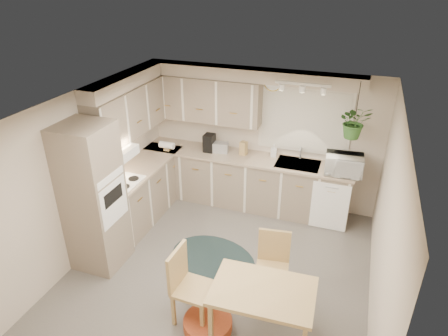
% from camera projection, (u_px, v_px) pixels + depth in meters
% --- Properties ---
extents(floor, '(4.20, 4.20, 0.00)m').
position_uv_depth(floor, '(220.00, 269.00, 5.64)').
color(floor, '#625E56').
rests_on(floor, ground).
extents(ceiling, '(4.20, 4.20, 0.00)m').
position_uv_depth(ceiling, '(219.00, 106.00, 4.56)').
color(ceiling, silver).
rests_on(ceiling, wall_back).
extents(wall_back, '(4.00, 0.04, 2.40)m').
position_uv_depth(wall_back, '(262.00, 137.00, 6.86)').
color(wall_back, beige).
rests_on(wall_back, floor).
extents(wall_front, '(4.00, 0.04, 2.40)m').
position_uv_depth(wall_front, '(134.00, 319.00, 3.33)').
color(wall_front, beige).
rests_on(wall_front, floor).
extents(wall_left, '(0.04, 4.20, 2.40)m').
position_uv_depth(wall_left, '(89.00, 172.00, 5.70)').
color(wall_left, beige).
rests_on(wall_left, floor).
extents(wall_right, '(0.04, 4.20, 2.40)m').
position_uv_depth(wall_right, '(386.00, 227.00, 4.50)').
color(wall_right, beige).
rests_on(wall_right, floor).
extents(base_cab_left, '(0.60, 1.85, 0.90)m').
position_uv_depth(base_cab_left, '(143.00, 192.00, 6.68)').
color(base_cab_left, gray).
rests_on(base_cab_left, floor).
extents(base_cab_back, '(3.60, 0.60, 0.90)m').
position_uv_depth(base_cab_back, '(244.00, 181.00, 7.01)').
color(base_cab_back, gray).
rests_on(base_cab_back, floor).
extents(counter_left, '(0.64, 1.89, 0.04)m').
position_uv_depth(counter_left, '(141.00, 167.00, 6.47)').
color(counter_left, tan).
rests_on(counter_left, base_cab_left).
extents(counter_back, '(3.64, 0.64, 0.04)m').
position_uv_depth(counter_back, '(245.00, 157.00, 6.79)').
color(counter_back, tan).
rests_on(counter_back, base_cab_back).
extents(oven_stack, '(0.65, 0.65, 2.10)m').
position_uv_depth(oven_stack, '(93.00, 198.00, 5.35)').
color(oven_stack, gray).
rests_on(oven_stack, floor).
extents(wall_oven_face, '(0.02, 0.56, 0.58)m').
position_uv_depth(wall_oven_face, '(114.00, 202.00, 5.26)').
color(wall_oven_face, white).
rests_on(wall_oven_face, oven_stack).
extents(upper_cab_left, '(0.35, 2.00, 0.75)m').
position_uv_depth(upper_cab_left, '(132.00, 110.00, 6.20)').
color(upper_cab_left, gray).
rests_on(upper_cab_left, wall_left).
extents(upper_cab_back, '(2.00, 0.35, 0.75)m').
position_uv_depth(upper_cab_back, '(203.00, 99.00, 6.73)').
color(upper_cab_back, gray).
rests_on(upper_cab_back, wall_back).
extents(soffit_left, '(0.30, 2.00, 0.20)m').
position_uv_depth(soffit_left, '(127.00, 80.00, 5.99)').
color(soffit_left, beige).
rests_on(soffit_left, wall_left).
extents(soffit_back, '(3.60, 0.30, 0.20)m').
position_uv_depth(soffit_back, '(250.00, 75.00, 6.30)').
color(soffit_back, beige).
rests_on(soffit_back, wall_back).
extents(cooktop, '(0.52, 0.58, 0.02)m').
position_uv_depth(cooktop, '(122.00, 182.00, 5.97)').
color(cooktop, white).
rests_on(cooktop, counter_left).
extents(range_hood, '(0.40, 0.60, 0.14)m').
position_uv_depth(range_hood, '(117.00, 154.00, 5.77)').
color(range_hood, white).
rests_on(range_hood, upper_cab_left).
extents(window_blinds, '(1.40, 0.02, 1.00)m').
position_uv_depth(window_blinds, '(304.00, 120.00, 6.45)').
color(window_blinds, white).
rests_on(window_blinds, wall_back).
extents(window_frame, '(1.50, 0.02, 1.10)m').
position_uv_depth(window_frame, '(304.00, 120.00, 6.46)').
color(window_frame, beige).
rests_on(window_frame, wall_back).
extents(sink, '(0.70, 0.48, 0.10)m').
position_uv_depth(sink, '(298.00, 166.00, 6.54)').
color(sink, '#B3B6BB').
rests_on(sink, counter_back).
extents(dishwasher_front, '(0.58, 0.02, 0.83)m').
position_uv_depth(dishwasher_front, '(329.00, 207.00, 6.32)').
color(dishwasher_front, white).
rests_on(dishwasher_front, base_cab_back).
extents(track_light_bar, '(0.80, 0.04, 0.04)m').
position_uv_depth(track_light_bar, '(303.00, 84.00, 5.68)').
color(track_light_bar, white).
rests_on(track_light_bar, ceiling).
extents(wall_clock, '(0.30, 0.03, 0.30)m').
position_uv_depth(wall_clock, '(273.00, 82.00, 6.35)').
color(wall_clock, gold).
rests_on(wall_clock, wall_back).
extents(dining_table, '(1.15, 0.80, 0.70)m').
position_uv_depth(dining_table, '(262.00, 313.00, 4.47)').
color(dining_table, tan).
rests_on(dining_table, floor).
extents(chair_left, '(0.47, 0.47, 0.97)m').
position_uv_depth(chair_left, '(194.00, 287.00, 4.65)').
color(chair_left, tan).
rests_on(chair_left, floor).
extents(chair_back, '(0.48, 0.48, 0.91)m').
position_uv_depth(chair_back, '(272.00, 269.00, 4.97)').
color(chair_back, tan).
rests_on(chair_back, floor).
extents(braided_rug, '(1.58, 1.36, 0.01)m').
position_uv_depth(braided_rug, '(213.00, 259.00, 5.84)').
color(braided_rug, black).
rests_on(braided_rug, floor).
extents(pet_bed, '(0.59, 0.59, 0.13)m').
position_uv_depth(pet_bed, '(208.00, 324.00, 4.70)').
color(pet_bed, '#AA4D22').
rests_on(pet_bed, floor).
extents(microwave, '(0.59, 0.35, 0.38)m').
position_uv_depth(microwave, '(344.00, 162.00, 6.14)').
color(microwave, white).
rests_on(microwave, counter_back).
extents(soap_bottle, '(0.13, 0.23, 0.10)m').
position_uv_depth(soap_bottle, '(274.00, 154.00, 6.76)').
color(soap_bottle, white).
rests_on(soap_bottle, counter_back).
extents(hanging_plant, '(0.58, 0.61, 0.39)m').
position_uv_depth(hanging_plant, '(354.00, 125.00, 5.84)').
color(hanging_plant, '#316126').
rests_on(hanging_plant, ceiling).
extents(coffee_maker, '(0.17, 0.21, 0.31)m').
position_uv_depth(coffee_maker, '(209.00, 143.00, 6.91)').
color(coffee_maker, black).
rests_on(coffee_maker, counter_back).
extents(toaster, '(0.31, 0.21, 0.17)m').
position_uv_depth(toaster, '(220.00, 147.00, 6.91)').
color(toaster, '#B3B6BB').
rests_on(toaster, counter_back).
extents(knife_block, '(0.13, 0.13, 0.24)m').
position_uv_depth(knife_block, '(243.00, 148.00, 6.79)').
color(knife_block, tan).
rests_on(knife_block, counter_back).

